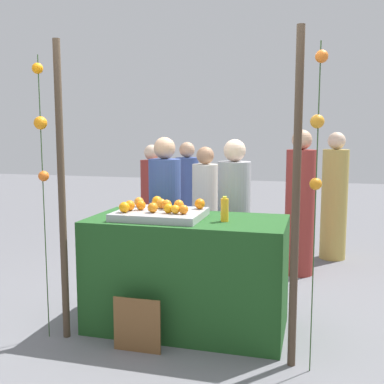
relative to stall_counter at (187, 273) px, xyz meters
name	(u,v)px	position (x,y,z in m)	size (l,w,h in m)	color
ground_plane	(187,326)	(0.00, 0.00, -0.47)	(24.00, 24.00, 0.00)	slate
stall_counter	(187,273)	(0.00, 0.00, 0.00)	(1.62, 0.81, 0.94)	#1E4C1E
orange_tray	(160,214)	(-0.22, -0.04, 0.50)	(0.71, 0.57, 0.06)	#9EA0A5
orange_0	(184,209)	(0.01, -0.15, 0.57)	(0.08, 0.08, 0.08)	orange
orange_1	(139,202)	(-0.47, 0.12, 0.57)	(0.08, 0.08, 0.08)	orange
orange_2	(169,208)	(-0.12, -0.14, 0.57)	(0.08, 0.08, 0.08)	orange
orange_3	(153,208)	(-0.25, -0.15, 0.57)	(0.08, 0.08, 0.08)	orange
orange_4	(179,205)	(-0.09, 0.06, 0.57)	(0.08, 0.08, 0.08)	orange
orange_5	(200,204)	(0.07, 0.13, 0.57)	(0.09, 0.09, 0.09)	orange
orange_6	(157,201)	(-0.33, 0.18, 0.57)	(0.09, 0.09, 0.09)	orange
orange_7	(124,207)	(-0.47, -0.20, 0.57)	(0.09, 0.09, 0.09)	orange
orange_8	(161,204)	(-0.25, 0.07, 0.57)	(0.08, 0.08, 0.08)	orange
orange_9	(130,206)	(-0.47, -0.11, 0.57)	(0.09, 0.09, 0.09)	orange
orange_10	(175,209)	(-0.06, -0.15, 0.56)	(0.07, 0.07, 0.07)	orange
orange_11	(141,205)	(-0.39, -0.05, 0.57)	(0.08, 0.08, 0.08)	orange
orange_12	(167,205)	(-0.19, 0.02, 0.57)	(0.09, 0.09, 0.09)	orange
juice_bottle	(225,210)	(0.32, -0.06, 0.56)	(0.06, 0.06, 0.20)	#F2A920
chalkboard_sign	(137,326)	(-0.24, -0.54, -0.27)	(0.37, 0.03, 0.43)	brown
vendor_left	(165,223)	(-0.43, 0.71, 0.27)	(0.32, 0.32, 1.59)	#384C8C
vendor_right	(234,226)	(0.26, 0.74, 0.27)	(0.32, 0.32, 1.58)	#99999E
crowd_person_0	(300,208)	(0.85, 1.76, 0.31)	(0.33, 0.33, 1.67)	maroon
crowd_person_1	(187,203)	(-0.64, 2.27, 0.24)	(0.30, 0.30, 1.51)	#384C8C
crowd_person_2	(205,216)	(-0.20, 1.48, 0.22)	(0.30, 0.30, 1.48)	beige
crowd_person_3	(334,200)	(1.25, 2.57, 0.30)	(0.33, 0.33, 1.64)	tan
crowd_person_4	(152,205)	(-1.04, 2.01, 0.22)	(0.30, 0.30, 1.48)	maroon
canopy_post_left	(62,194)	(-0.89, -0.44, 0.70)	(0.06, 0.06, 2.34)	#473828
canopy_post_right	(296,203)	(0.89, -0.44, 0.70)	(0.06, 0.06, 2.34)	#473828
garland_strand_left	(41,127)	(-1.03, -0.48, 1.21)	(0.10, 0.10, 2.22)	#2D4C23
garland_strand_right	(318,127)	(1.02, -0.50, 1.21)	(0.10, 0.10, 2.22)	#2D4C23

